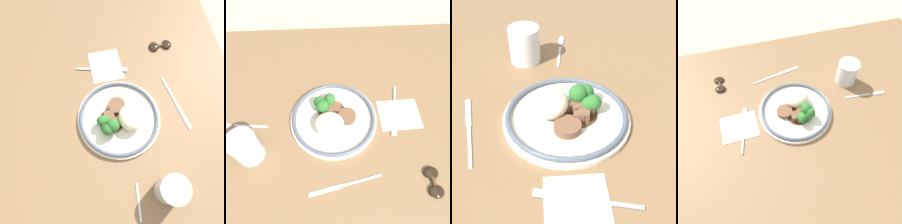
# 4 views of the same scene
# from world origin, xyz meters

# --- Properties ---
(ground_plane) EXTENTS (8.00, 8.00, 0.00)m
(ground_plane) POSITION_xyz_m (0.00, 0.00, 0.00)
(ground_plane) COLOR tan
(dining_table) EXTENTS (1.38, 0.91, 0.04)m
(dining_table) POSITION_xyz_m (0.00, 0.00, 0.02)
(dining_table) COLOR brown
(dining_table) RESTS_ON ground
(napkin) EXTENTS (0.14, 0.12, 0.00)m
(napkin) POSITION_xyz_m (-0.25, -0.00, 0.04)
(napkin) COLOR silver
(napkin) RESTS_ON dining_table
(plate) EXTENTS (0.28, 0.28, 0.07)m
(plate) POSITION_xyz_m (-0.03, 0.01, 0.06)
(plate) COLOR silver
(plate) RESTS_ON dining_table
(juice_glass) EXTENTS (0.08, 0.08, 0.10)m
(juice_glass) POSITION_xyz_m (0.22, 0.11, 0.08)
(juice_glass) COLOR yellow
(juice_glass) RESTS_ON dining_table
(fork) EXTENTS (0.05, 0.19, 0.00)m
(fork) POSITION_xyz_m (-0.23, 0.00, 0.04)
(fork) COLOR #B7B7BC
(fork) RESTS_ON napkin
(knife) EXTENTS (0.21, 0.05, 0.00)m
(knife) POSITION_xyz_m (-0.05, 0.22, 0.04)
(knife) COLOR #B7B7BC
(knife) RESTS_ON dining_table
(spoon) EXTENTS (0.17, 0.03, 0.01)m
(spoon) POSITION_xyz_m (0.30, 0.01, 0.04)
(spoon) COLOR #B7B7BC
(spoon) RESTS_ON dining_table
(sunglasses) EXTENTS (0.04, 0.09, 0.01)m
(sunglasses) POSITION_xyz_m (-0.30, 0.22, 0.05)
(sunglasses) COLOR black
(sunglasses) RESTS_ON dining_table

